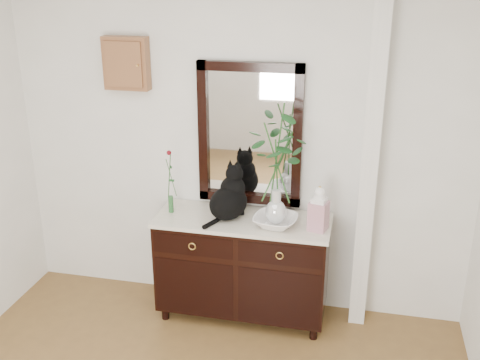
% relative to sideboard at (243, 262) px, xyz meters
% --- Properties ---
extents(wall_back, '(3.60, 0.04, 2.70)m').
position_rel_sideboard_xyz_m(wall_back, '(-0.10, 0.25, 0.88)').
color(wall_back, white).
rests_on(wall_back, ground).
extents(pilaster, '(0.12, 0.20, 2.70)m').
position_rel_sideboard_xyz_m(pilaster, '(0.90, 0.17, 0.88)').
color(pilaster, white).
rests_on(pilaster, ground).
extents(sideboard, '(1.33, 0.52, 0.82)m').
position_rel_sideboard_xyz_m(sideboard, '(0.00, 0.00, 0.00)').
color(sideboard, black).
rests_on(sideboard, ground).
extents(wall_mirror, '(0.80, 0.06, 1.10)m').
position_rel_sideboard_xyz_m(wall_mirror, '(-0.00, 0.24, 0.97)').
color(wall_mirror, black).
rests_on(wall_mirror, wall_back).
extents(key_cabinet, '(0.35, 0.10, 0.40)m').
position_rel_sideboard_xyz_m(key_cabinet, '(-0.95, 0.21, 1.48)').
color(key_cabinet, brown).
rests_on(key_cabinet, wall_back).
extents(cat, '(0.41, 0.44, 0.41)m').
position_rel_sideboard_xyz_m(cat, '(-0.11, -0.01, 0.58)').
color(cat, black).
rests_on(cat, sideboard).
extents(lotus_bowl, '(0.36, 0.36, 0.08)m').
position_rel_sideboard_xyz_m(lotus_bowl, '(0.26, -0.07, 0.42)').
color(lotus_bowl, white).
rests_on(lotus_bowl, sideboard).
extents(vase_branches, '(0.53, 0.53, 0.92)m').
position_rel_sideboard_xyz_m(vase_branches, '(0.26, -0.07, 0.86)').
color(vase_branches, silver).
rests_on(vase_branches, lotus_bowl).
extents(bud_vase_rose, '(0.08, 0.08, 0.52)m').
position_rel_sideboard_xyz_m(bud_vase_rose, '(-0.57, -0.00, 0.63)').
color(bud_vase_rose, '#2B6330').
rests_on(bud_vase_rose, sideboard).
extents(ginger_jar, '(0.15, 0.15, 0.34)m').
position_rel_sideboard_xyz_m(ginger_jar, '(0.57, -0.06, 0.55)').
color(ginger_jar, silver).
rests_on(ginger_jar, sideboard).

